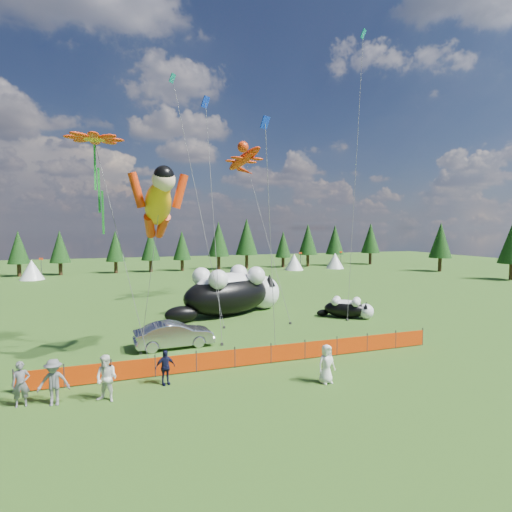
% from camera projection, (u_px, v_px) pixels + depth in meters
% --- Properties ---
extents(ground, '(160.00, 160.00, 0.00)m').
position_uv_depth(ground, '(237.00, 349.00, 23.76)').
color(ground, '#0F370A').
rests_on(ground, ground).
extents(safety_fence, '(22.06, 0.06, 1.10)m').
position_uv_depth(safety_fence, '(253.00, 356.00, 20.90)').
color(safety_fence, '#262626').
rests_on(safety_fence, ground).
extents(tree_line, '(90.00, 4.00, 8.00)m').
position_uv_depth(tree_line, '(160.00, 247.00, 65.89)').
color(tree_line, black).
rests_on(tree_line, ground).
extents(festival_tents, '(50.00, 3.20, 2.80)m').
position_uv_depth(festival_tents, '(232.00, 264.00, 64.96)').
color(festival_tents, white).
rests_on(festival_tents, ground).
extents(cat_large, '(10.59, 6.62, 3.99)m').
position_uv_depth(cat_large, '(233.00, 291.00, 33.40)').
color(cat_large, black).
rests_on(cat_large, ground).
extents(cat_small, '(3.89, 3.35, 1.65)m').
position_uv_depth(cat_small, '(348.00, 308.00, 32.03)').
color(cat_small, black).
rests_on(cat_small, ground).
extents(car, '(4.80, 1.97, 1.55)m').
position_uv_depth(car, '(174.00, 335.00, 24.06)').
color(car, '#B1B0B5').
rests_on(car, ground).
extents(spectator_a, '(0.72, 0.51, 1.84)m').
position_uv_depth(spectator_a, '(21.00, 384.00, 16.06)').
color(spectator_a, slate).
rests_on(spectator_a, ground).
extents(spectator_b, '(1.10, 0.98, 1.95)m').
position_uv_depth(spectator_b, '(106.00, 378.00, 16.51)').
color(spectator_b, white).
rests_on(spectator_b, ground).
extents(spectator_c, '(1.03, 0.68, 1.61)m').
position_uv_depth(spectator_c, '(165.00, 367.00, 18.31)').
color(spectator_c, black).
rests_on(spectator_c, ground).
extents(spectator_d, '(1.26, 0.70, 1.90)m').
position_uv_depth(spectator_d, '(54.00, 382.00, 16.17)').
color(spectator_d, slate).
rests_on(spectator_d, ground).
extents(spectator_e, '(0.95, 0.68, 1.81)m').
position_uv_depth(spectator_e, '(326.00, 364.00, 18.48)').
color(spectator_e, white).
rests_on(spectator_e, ground).
extents(superhero_kite, '(4.40, 4.77, 10.60)m').
position_uv_depth(superhero_kite, '(158.00, 205.00, 21.12)').
color(superhero_kite, orange).
rests_on(superhero_kite, ground).
extents(gecko_kite, '(5.66, 13.74, 16.92)m').
position_uv_depth(gecko_kite, '(244.00, 159.00, 38.15)').
color(gecko_kite, red).
rests_on(gecko_kite, ground).
extents(flower_kite, '(4.13, 4.43, 12.37)m').
position_uv_depth(flower_kite, '(94.00, 142.00, 21.18)').
color(flower_kite, red).
rests_on(flower_kite, ground).
extents(diamond_kite_a, '(1.02, 6.52, 17.61)m').
position_uv_depth(diamond_kite_a, '(206.00, 110.00, 28.94)').
color(diamond_kite_a, '#0D32D1').
rests_on(diamond_kite_a, ground).
extents(diamond_kite_b, '(3.69, 3.67, 24.28)m').
position_uv_depth(diamond_kite_b, '(362.00, 53.00, 33.32)').
color(diamond_kite_b, '#0B8776').
rests_on(diamond_kite_b, ground).
extents(diamond_kite_c, '(0.97, 1.03, 13.87)m').
position_uv_depth(diamond_kite_c, '(266.00, 135.00, 22.59)').
color(diamond_kite_c, '#0D32D1').
rests_on(diamond_kite_c, ground).
extents(diamond_kite_d, '(2.97, 7.46, 20.85)m').
position_uv_depth(diamond_kite_d, '(175.00, 91.00, 32.73)').
color(diamond_kite_d, '#0B8776').
rests_on(diamond_kite_d, ground).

